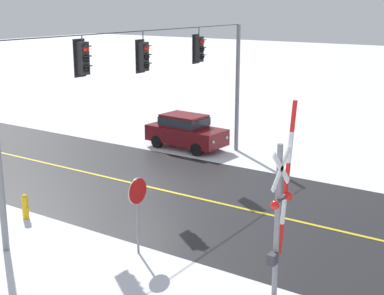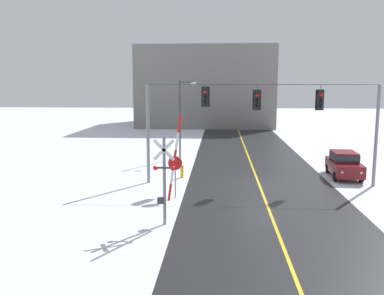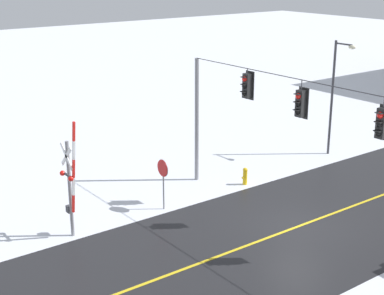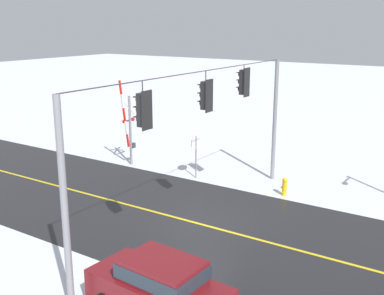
% 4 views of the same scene
% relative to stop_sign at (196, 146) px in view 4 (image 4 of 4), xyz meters
% --- Properties ---
extents(ground_plane, '(160.00, 160.00, 0.00)m').
position_rel_stop_sign_xyz_m(ground_plane, '(4.92, 3.46, -1.71)').
color(ground_plane, silver).
extents(road_asphalt, '(9.00, 80.00, 0.01)m').
position_rel_stop_sign_xyz_m(road_asphalt, '(4.92, 9.46, -1.71)').
color(road_asphalt, black).
rests_on(road_asphalt, ground).
extents(lane_centre_line, '(0.14, 72.00, 0.01)m').
position_rel_stop_sign_xyz_m(lane_centre_line, '(4.92, 9.46, -1.70)').
color(lane_centre_line, gold).
rests_on(lane_centre_line, ground).
extents(signal_span, '(14.20, 0.47, 6.22)m').
position_rel_stop_sign_xyz_m(signal_span, '(4.91, 3.45, 2.55)').
color(signal_span, gray).
rests_on(signal_span, ground).
extents(stop_sign, '(0.80, 0.09, 2.35)m').
position_rel_stop_sign_xyz_m(stop_sign, '(0.00, 0.00, 0.00)').
color(stop_sign, gray).
rests_on(stop_sign, ground).
extents(railroad_crossing, '(1.29, 0.31, 4.95)m').
position_rel_stop_sign_xyz_m(railroad_crossing, '(0.06, -4.46, 0.60)').
color(railroad_crossing, gray).
rests_on(railroad_crossing, ground).
extents(parked_car_maroon, '(2.01, 4.28, 1.74)m').
position_rel_stop_sign_xyz_m(parked_car_maroon, '(10.78, 5.78, -0.76)').
color(parked_car_maroon, maroon).
rests_on(parked_car_maroon, ground).
extents(fire_hydrant, '(0.24, 0.31, 0.88)m').
position_rel_stop_sign_xyz_m(fire_hydrant, '(-0.08, 4.96, -1.25)').
color(fire_hydrant, gold).
rests_on(fire_hydrant, ground).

